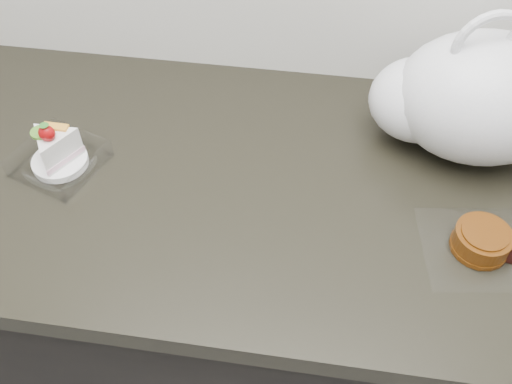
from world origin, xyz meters
name	(u,v)px	position (x,y,z in m)	size (l,w,h in m)	color
counter	(265,312)	(0.00, 1.69, 0.45)	(2.04, 0.64, 0.90)	black
cake_tray	(58,154)	(-0.36, 1.67, 0.93)	(0.17, 0.17, 0.10)	white
mooncake_wrap	(482,242)	(0.34, 1.59, 0.92)	(0.19, 0.18, 0.04)	white
plastic_bag	(470,98)	(0.32, 1.82, 1.01)	(0.35, 0.26, 0.27)	white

